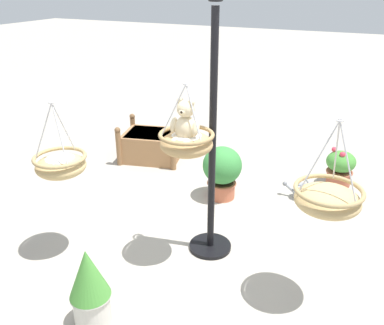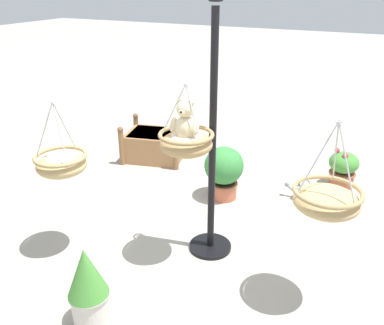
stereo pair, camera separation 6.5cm
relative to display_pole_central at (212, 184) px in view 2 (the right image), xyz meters
The scene contains 11 objects.
ground_plane 0.78m from the display_pole_central, ahead, with size 40.00×40.00×0.00m, color #A8A093.
display_pole_central is the anchor object (origin of this frame).
hanging_basket_with_teddy 0.58m from the display_pole_central, 59.04° to the left, with size 0.50×0.50×0.66m.
teddy_bear 0.74m from the display_pole_central, 61.04° to the left, with size 0.28×0.24×0.40m.
hanging_basket_left_high 1.19m from the display_pole_central, 164.40° to the left, with size 0.55×0.55×0.77m.
hanging_basket_right_low 1.46m from the display_pole_central, 27.06° to the left, with size 0.50×0.50×0.73m.
wooden_planter_box 2.54m from the display_pole_central, 45.76° to the right, with size 1.06×0.93×0.60m.
potted_plant_fern_front 2.38m from the display_pole_central, 116.20° to the right, with size 0.39×0.39×0.53m.
potted_plant_flowering_red 1.19m from the display_pole_central, 74.57° to the right, with size 0.50×0.50×0.69m.
potted_plant_conical_shrub 1.49m from the display_pole_central, 70.57° to the left, with size 0.34×0.34×0.72m.
watering_can 1.75m from the display_pole_central, 113.23° to the right, with size 0.35×0.20×0.30m.
Camera 2 is at (-1.58, 3.29, 2.61)m, focal length 38.35 mm.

